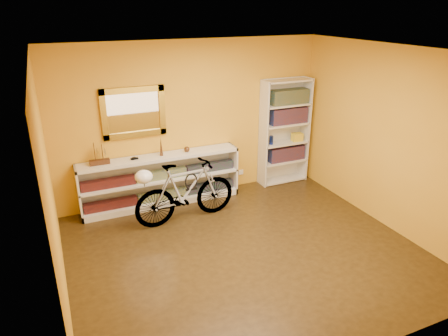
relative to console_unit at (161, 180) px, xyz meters
name	(u,v)px	position (x,y,z in m)	size (l,w,h in m)	color
floor	(245,252)	(0.62, -1.81, -0.43)	(4.50, 4.00, 0.01)	black
ceiling	(249,51)	(0.62, -1.81, 2.18)	(4.50, 4.00, 0.01)	silver
back_wall	(192,121)	(0.62, 0.19, 0.88)	(4.50, 0.01, 2.60)	gold
left_wall	(50,193)	(-1.63, -1.81, 0.88)	(0.01, 4.00, 2.60)	gold
right_wall	(388,138)	(2.88, -1.81, 0.88)	(0.01, 4.00, 2.60)	gold
gilt_mirror	(134,113)	(-0.33, 0.15, 1.12)	(0.98, 0.06, 0.78)	olive
wall_socket	(241,172)	(1.52, 0.17, -0.17)	(0.09, 0.01, 0.09)	silver
console_unit	(161,180)	(0.00, 0.00, 0.00)	(2.60, 0.35, 0.85)	silver
cd_row_lower	(163,195)	(0.00, -0.02, -0.26)	(2.50, 0.13, 0.14)	black
cd_row_upper	(161,175)	(0.00, -0.02, 0.11)	(2.50, 0.13, 0.14)	navy
model_ship	(99,153)	(-0.93, 0.00, 0.60)	(0.29, 0.11, 0.35)	#3B2010
toy_car	(135,159)	(-0.40, 0.00, 0.43)	(0.00, 0.00, 0.00)	black
bronze_ornament	(161,146)	(0.03, 0.00, 0.58)	(0.05, 0.05, 0.31)	#55341D
decorative_orb	(187,149)	(0.45, 0.00, 0.47)	(0.09, 0.09, 0.09)	#55341D
bookcase	(285,132)	(2.31, 0.03, 0.52)	(0.90, 0.30, 1.90)	silver
book_row_a	(286,153)	(2.36, 0.03, 0.12)	(0.70, 0.22, 0.26)	maroon
book_row_b	(288,115)	(2.36, 0.03, 0.83)	(0.70, 0.22, 0.28)	maroon
book_row_c	(289,97)	(2.36, 0.03, 1.16)	(0.70, 0.22, 0.25)	#184455
travel_mug	(271,140)	(2.03, 0.01, 0.42)	(0.07, 0.07, 0.16)	#162A99
red_tin	(276,100)	(2.11, 0.06, 1.12)	(0.12, 0.12, 0.16)	maroon
yellow_bag	(297,137)	(2.56, -0.01, 0.41)	(0.19, 0.13, 0.15)	yellow
bicycle	(186,191)	(0.19, -0.67, 0.05)	(1.62, 0.42, 0.96)	silver
helmet	(144,177)	(-0.43, -0.72, 0.42)	(0.25, 0.24, 0.19)	white
u_lock	(191,182)	(0.28, -0.67, 0.20)	(0.20, 0.20, 0.02)	black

